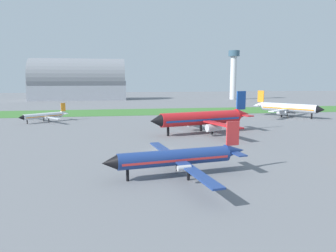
{
  "coord_description": "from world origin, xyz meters",
  "views": [
    {
      "loc": [
        -8.82,
        -61.17,
        14.26
      ],
      "look_at": [
        3.45,
        12.66,
        3.0
      ],
      "focal_mm": 33.04,
      "sensor_mm": 36.0,
      "label": 1
    }
  ],
  "objects_px": {
    "airplane_midfield_jet": "(203,118)",
    "airplane_foreground_turboprop": "(178,157)",
    "airplane_parked_jet_far": "(287,108)",
    "airplane_taxiing_turboprop": "(44,116)",
    "control_tower": "(233,71)"
  },
  "relations": [
    {
      "from": "airplane_foreground_turboprop",
      "to": "airplane_parked_jet_far",
      "type": "distance_m",
      "value": 86.22
    },
    {
      "from": "airplane_midfield_jet",
      "to": "airplane_foreground_turboprop",
      "type": "height_order",
      "value": "airplane_midfield_jet"
    },
    {
      "from": "airplane_parked_jet_far",
      "to": "airplane_foreground_turboprop",
      "type": "bearing_deg",
      "value": -77.59
    },
    {
      "from": "airplane_parked_jet_far",
      "to": "control_tower",
      "type": "height_order",
      "value": "control_tower"
    },
    {
      "from": "airplane_taxiing_turboprop",
      "to": "airplane_parked_jet_far",
      "type": "distance_m",
      "value": 88.96
    },
    {
      "from": "airplane_midfield_jet",
      "to": "airplane_parked_jet_far",
      "type": "distance_m",
      "value": 51.54
    },
    {
      "from": "airplane_taxiing_turboprop",
      "to": "airplane_parked_jet_far",
      "type": "bearing_deg",
      "value": 141.85
    },
    {
      "from": "airplane_foreground_turboprop",
      "to": "airplane_midfield_jet",
      "type": "bearing_deg",
      "value": -120.19
    },
    {
      "from": "airplane_midfield_jet",
      "to": "control_tower",
      "type": "bearing_deg",
      "value": -129.76
    },
    {
      "from": "airplane_foreground_turboprop",
      "to": "control_tower",
      "type": "bearing_deg",
      "value": -122.38
    },
    {
      "from": "airplane_parked_jet_far",
      "to": "airplane_taxiing_turboprop",
      "type": "bearing_deg",
      "value": -127.11
    },
    {
      "from": "airplane_taxiing_turboprop",
      "to": "airplane_foreground_turboprop",
      "type": "relative_size",
      "value": 0.64
    },
    {
      "from": "airplane_midfield_jet",
      "to": "airplane_parked_jet_far",
      "type": "height_order",
      "value": "airplane_midfield_jet"
    },
    {
      "from": "airplane_taxiing_turboprop",
      "to": "airplane_parked_jet_far",
      "type": "relative_size",
      "value": 0.71
    },
    {
      "from": "control_tower",
      "to": "airplane_foreground_turboprop",
      "type": "bearing_deg",
      "value": -113.59
    }
  ]
}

